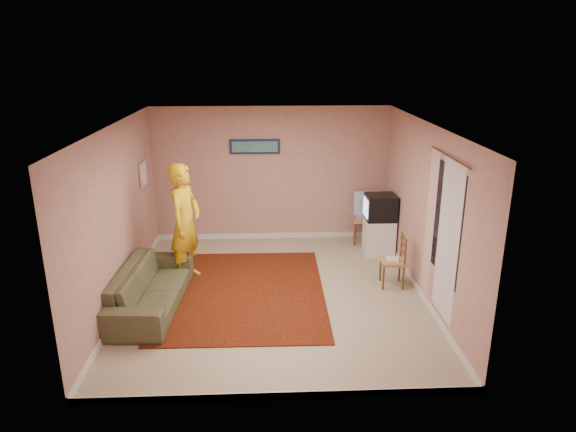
{
  "coord_description": "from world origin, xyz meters",
  "views": [
    {
      "loc": [
        -0.11,
        -7.14,
        3.61
      ],
      "look_at": [
        0.24,
        0.6,
        1.08
      ],
      "focal_mm": 32.0,
      "sensor_mm": 36.0,
      "label": 1
    }
  ],
  "objects_px": {
    "tv_cabinet": "(379,237)",
    "crt_tv": "(380,207)",
    "person": "(185,223)",
    "sofa": "(151,287)",
    "chair_b": "(393,255)",
    "chair_a": "(365,213)"
  },
  "relations": [
    {
      "from": "person",
      "to": "chair_b",
      "type": "bearing_deg",
      "value": -78.2
    },
    {
      "from": "sofa",
      "to": "person",
      "type": "bearing_deg",
      "value": -18.72
    },
    {
      "from": "crt_tv",
      "to": "person",
      "type": "height_order",
      "value": "person"
    },
    {
      "from": "person",
      "to": "chair_a",
      "type": "bearing_deg",
      "value": -46.0
    },
    {
      "from": "person",
      "to": "sofa",
      "type": "bearing_deg",
      "value": 176.92
    },
    {
      "from": "tv_cabinet",
      "to": "chair_b",
      "type": "relative_size",
      "value": 1.45
    },
    {
      "from": "tv_cabinet",
      "to": "chair_a",
      "type": "height_order",
      "value": "chair_a"
    },
    {
      "from": "tv_cabinet",
      "to": "sofa",
      "type": "relative_size",
      "value": 0.31
    },
    {
      "from": "chair_a",
      "to": "sofa",
      "type": "distance_m",
      "value": 4.37
    },
    {
      "from": "tv_cabinet",
      "to": "crt_tv",
      "type": "xyz_separation_m",
      "value": [
        -0.01,
        -0.0,
        0.56
      ]
    },
    {
      "from": "crt_tv",
      "to": "sofa",
      "type": "relative_size",
      "value": 0.26
    },
    {
      "from": "crt_tv",
      "to": "chair_b",
      "type": "distance_m",
      "value": 1.38
    },
    {
      "from": "tv_cabinet",
      "to": "crt_tv",
      "type": "height_order",
      "value": "crt_tv"
    },
    {
      "from": "chair_a",
      "to": "person",
      "type": "distance_m",
      "value": 3.55
    },
    {
      "from": "sofa",
      "to": "person",
      "type": "distance_m",
      "value": 1.24
    },
    {
      "from": "chair_a",
      "to": "person",
      "type": "bearing_deg",
      "value": -145.7
    },
    {
      "from": "tv_cabinet",
      "to": "person",
      "type": "bearing_deg",
      "value": -165.01
    },
    {
      "from": "tv_cabinet",
      "to": "crt_tv",
      "type": "distance_m",
      "value": 0.56
    },
    {
      "from": "tv_cabinet",
      "to": "person",
      "type": "xyz_separation_m",
      "value": [
        -3.35,
        -0.9,
        0.63
      ]
    },
    {
      "from": "chair_a",
      "to": "sofa",
      "type": "xyz_separation_m",
      "value": [
        -3.6,
        -2.45,
        -0.29
      ]
    },
    {
      "from": "chair_b",
      "to": "person",
      "type": "height_order",
      "value": "person"
    },
    {
      "from": "chair_b",
      "to": "sofa",
      "type": "height_order",
      "value": "chair_b"
    }
  ]
}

